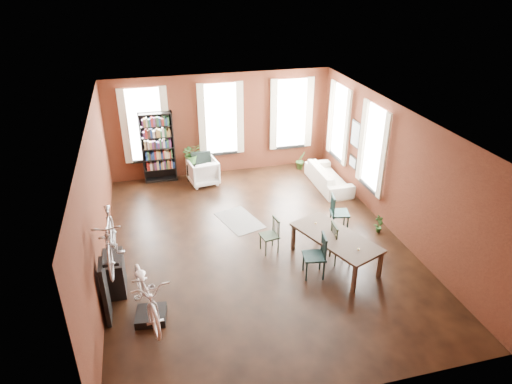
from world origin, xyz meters
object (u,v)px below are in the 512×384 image
object	(u,v)px
bicycle_floor	(144,272)
bookshelf	(158,148)
dining_table	(335,250)
dining_chair_d	(340,213)
dining_chair_a	(314,256)
cream_sofa	(329,174)
dining_chair_c	(341,243)
dining_chair_b	(269,236)
plant_stand	(193,172)
bike_trainer	(151,316)
white_armchair	(203,171)
console_table	(115,274)

from	to	relation	value
bicycle_floor	bookshelf	bearing A→B (deg)	73.59
dining_table	bicycle_floor	size ratio (longest dim) A/B	1.07
dining_table	dining_chair_d	bearing A→B (deg)	40.73
dining_chair_a	cream_sofa	distance (m)	4.56
bookshelf	cream_sofa	xyz separation A→B (m)	(4.95, -1.70, -0.69)
dining_chair_c	dining_table	bearing A→B (deg)	110.35
dining_chair_b	plant_stand	bearing A→B (deg)	-172.82
plant_stand	bike_trainer	bearing A→B (deg)	-104.71
white_armchair	bike_trainer	bearing A→B (deg)	63.20
dining_chair_a	bicycle_floor	distance (m)	3.65
dining_chair_a	plant_stand	xyz separation A→B (m)	(-1.94, 5.54, -0.22)
white_armchair	console_table	xyz separation A→B (m)	(-2.54, -4.64, -0.03)
dining_chair_c	bike_trainer	xyz separation A→B (m)	(-4.32, -0.88, -0.40)
dining_chair_d	bicycle_floor	distance (m)	5.37
bookshelf	cream_sofa	distance (m)	5.28
dining_table	bike_trainer	world-z (taller)	dining_table
cream_sofa	bike_trainer	size ratio (longest dim) A/B	3.67
dining_chair_d	white_armchair	distance (m)	4.65
dining_table	bookshelf	bearing A→B (deg)	101.19
bookshelf	cream_sofa	size ratio (longest dim) A/B	1.06
cream_sofa	bicycle_floor	xyz separation A→B (m)	(-5.59, -4.62, 0.74)
dining_chair_d	white_armchair	world-z (taller)	dining_chair_d
dining_chair_b	console_table	size ratio (longest dim) A/B	1.07
dining_chair_d	cream_sofa	xyz separation A→B (m)	(0.73, 2.45, -0.08)
white_armchair	dining_table	bearing A→B (deg)	106.19
dining_chair_b	dining_chair_c	xyz separation A→B (m)	(1.48, -0.78, 0.06)
cream_sofa	plant_stand	size ratio (longest dim) A/B	3.72
dining_chair_a	dining_chair_d	distance (m)	2.09
console_table	dining_chair_d	bearing A→B (deg)	10.83
plant_stand	dining_chair_d	bearing A→B (deg)	-50.28
cream_sofa	console_table	bearing A→B (deg)	119.33
console_table	dining_table	bearing A→B (deg)	-3.16
dining_chair_c	bike_trainer	distance (m)	4.43
bookshelf	plant_stand	size ratio (longest dim) A/B	3.93
dining_chair_b	dining_chair_d	distance (m)	2.05
bookshelf	console_table	bearing A→B (deg)	-103.83
bike_trainer	console_table	bearing A→B (deg)	120.89
dining_chair_a	cream_sofa	xyz separation A→B (m)	(2.04, 4.08, -0.10)
cream_sofa	dining_table	bearing A→B (deg)	159.34
cream_sofa	white_armchair	bearing A→B (deg)	72.88
dining_table	dining_chair_d	size ratio (longest dim) A/B	2.15
bike_trainer	console_table	size ratio (longest dim) A/B	0.71
dining_chair_c	white_armchair	bearing A→B (deg)	31.46
console_table	plant_stand	size ratio (longest dim) A/B	1.43
dining_table	white_armchair	bearing A→B (deg)	93.17
white_armchair	plant_stand	world-z (taller)	white_armchair
dining_chair_d	cream_sofa	bearing A→B (deg)	-5.00
dining_table	dining_chair_c	distance (m)	0.22
dining_chair_d	bike_trainer	xyz separation A→B (m)	(-4.84, -2.15, -0.41)
dining_chair_c	bicycle_floor	xyz separation A→B (m)	(-4.34, -0.91, 0.66)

